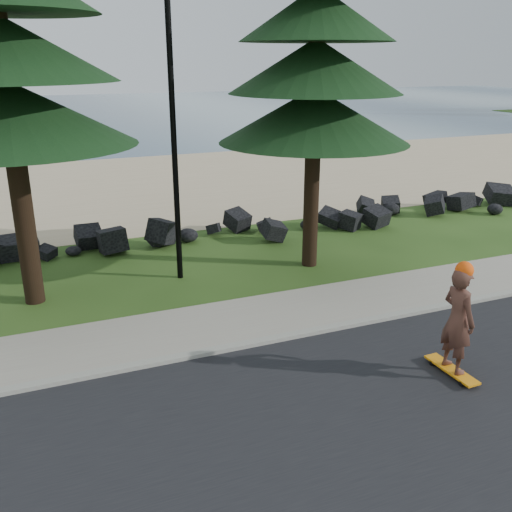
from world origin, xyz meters
The scene contains 9 objects.
ground centered at (0.00, 0.00, 0.00)m, with size 160.00×160.00×0.00m, color #284515.
road centered at (0.00, -4.50, 0.01)m, with size 160.00×7.00×0.02m, color black.
kerb centered at (0.00, -0.90, 0.05)m, with size 160.00×0.20×0.10m, color #9C9A8C.
sidewalk centered at (0.00, 0.20, 0.04)m, with size 160.00×2.00×0.08m, color gray.
beach_sand centered at (0.00, 14.50, 0.01)m, with size 160.00×15.00×0.01m, color tan.
ocean centered at (0.00, 51.00, 0.00)m, with size 160.00×58.00×0.01m, color #37526A.
seawall_boulders centered at (0.00, 5.60, 0.00)m, with size 60.00×2.40×1.10m, color black, non-canonical shape.
lamp_post centered at (0.00, 3.20, 4.13)m, with size 0.25×0.14×8.14m.
skateboarder centered at (3.22, -3.24, 1.07)m, with size 0.47×1.15×2.13m.
Camera 1 is at (-3.35, -10.12, 5.36)m, focal length 40.00 mm.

